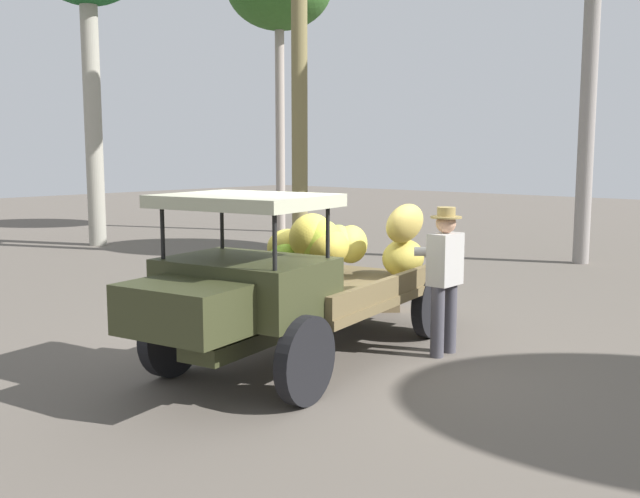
# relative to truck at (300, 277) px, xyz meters

# --- Properties ---
(ground_plane) EXTENTS (60.00, 60.00, 0.00)m
(ground_plane) POSITION_rel_truck_xyz_m (-0.29, 0.04, -0.92)
(ground_plane) COLOR #5E564D
(truck) EXTENTS (4.62, 2.35, 1.84)m
(truck) POSITION_rel_truck_xyz_m (0.00, 0.00, 0.00)
(truck) COLOR #32351E
(truck) RESTS_ON ground
(farmer) EXTENTS (0.53, 0.46, 1.65)m
(farmer) POSITION_rel_truck_xyz_m (-1.24, 1.02, 0.01)
(farmer) COLOR #44424A
(farmer) RESTS_ON ground
(wooden_crate) EXTENTS (0.76, 0.76, 0.50)m
(wooden_crate) POSITION_rel_truck_xyz_m (-2.66, -0.93, -0.67)
(wooden_crate) COLOR olive
(wooden_crate) RESTS_ON ground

